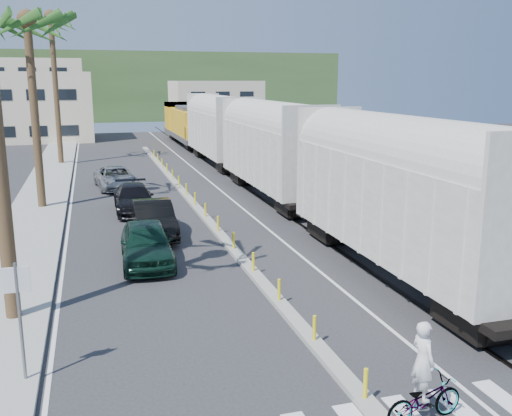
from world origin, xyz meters
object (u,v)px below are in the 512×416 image
at_px(street_sign, 19,306).
at_px(car_lead, 147,243).
at_px(cyclist, 424,390).
at_px(car_second, 153,219).

xyz_separation_m(street_sign, car_lead, (3.67, 8.44, -1.14)).
distance_m(street_sign, cyclist, 9.14).
height_order(street_sign, car_lead, street_sign).
distance_m(car_lead, cyclist, 13.16).
bearing_deg(cyclist, car_second, 5.77).
xyz_separation_m(car_lead, cyclist, (4.49, -12.37, -0.11)).
distance_m(car_second, cyclist, 16.77).
height_order(car_second, cyclist, cyclist).
height_order(car_lead, car_second, car_lead).
distance_m(car_lead, car_second, 4.02).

